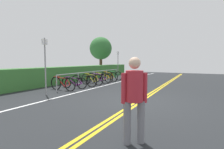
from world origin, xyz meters
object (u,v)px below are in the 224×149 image
(bicycle_1, at_px, (74,83))
(bicycle_5, at_px, (103,77))
(sign_post_near, at_px, (45,61))
(tree_mid, at_px, (101,49))
(pedestrian, at_px, (134,95))
(bicycle_6, at_px, (109,76))
(bicycle_3, at_px, (92,79))
(bicycle_2, at_px, (84,81))
(bicycle_7, at_px, (114,76))
(sign_post_far, at_px, (118,62))
(bike_rack, at_px, (94,74))
(bicycle_0, at_px, (63,84))
(bicycle_4, at_px, (98,78))

(bicycle_1, xyz_separation_m, bicycle_5, (3.18, 0.01, 0.02))
(sign_post_near, xyz_separation_m, tree_mid, (11.14, 3.84, 1.41))
(bicycle_1, relative_size, pedestrian, 1.06)
(bicycle_6, bearing_deg, pedestrian, -149.00)
(bicycle_1, relative_size, bicycle_6, 1.02)
(bicycle_1, xyz_separation_m, bicycle_3, (1.63, -0.12, 0.04))
(bicycle_3, height_order, bicycle_5, bicycle_3)
(bicycle_2, height_order, bicycle_7, bicycle_7)
(bicycle_3, bearing_deg, sign_post_far, 0.93)
(bike_rack, height_order, tree_mid, tree_mid)
(pedestrian, bearing_deg, bicycle_3, 39.50)
(sign_post_far, height_order, tree_mid, tree_mid)
(sign_post_near, height_order, sign_post_far, sign_post_near)
(sign_post_near, distance_m, sign_post_far, 7.83)
(bicycle_0, height_order, bicycle_6, bicycle_0)
(bicycle_5, bearing_deg, sign_post_far, -1.33)
(bicycle_1, xyz_separation_m, sign_post_near, (-2.15, -0.18, 1.20))
(bicycle_6, bearing_deg, bicycle_3, -179.26)
(bicycle_5, distance_m, pedestrian, 9.46)
(bicycle_3, height_order, tree_mid, tree_mid)
(bicycle_0, distance_m, bicycle_1, 0.82)
(bicycle_1, relative_size, bicycle_5, 0.96)
(bicycle_4, height_order, tree_mid, tree_mid)
(sign_post_near, bearing_deg, sign_post_far, 0.97)
(bike_rack, relative_size, sign_post_far, 2.85)
(bicycle_4, bearing_deg, bicycle_7, 2.97)
(bicycle_0, relative_size, bicycle_3, 1.01)
(bicycle_7, bearing_deg, bicycle_4, -177.03)
(bicycle_2, bearing_deg, bicycle_1, 173.10)
(pedestrian, bearing_deg, bicycle_7, 28.80)
(bicycle_3, xyz_separation_m, tree_mid, (7.36, 3.77, 2.57))
(bike_rack, bearing_deg, pedestrian, -141.69)
(bicycle_6, distance_m, bicycle_7, 0.90)
(bicycle_6, relative_size, bicycle_7, 1.01)
(bicycle_5, xyz_separation_m, tree_mid, (5.82, 3.65, 2.59))
(bike_rack, distance_m, bicycle_6, 2.04)
(bicycle_6, distance_m, pedestrian, 10.12)
(bicycle_6, bearing_deg, bicycle_2, -179.82)
(sign_post_near, bearing_deg, bicycle_3, 1.01)
(bike_rack, bearing_deg, sign_post_far, -0.10)
(bicycle_2, relative_size, pedestrian, 1.10)
(sign_post_near, bearing_deg, bicycle_2, 1.70)
(bike_rack, xyz_separation_m, pedestrian, (-6.63, -5.24, 0.27))
(bicycle_2, bearing_deg, bike_rack, 2.45)
(bicycle_2, relative_size, bicycle_7, 1.06)
(bicycle_0, bearing_deg, bicycle_7, -1.01)
(bicycle_2, xyz_separation_m, sign_post_near, (-2.95, -0.09, 1.17))
(bicycle_4, distance_m, bicycle_6, 1.68)
(bicycle_0, height_order, bicycle_3, bicycle_3)
(bicycle_2, height_order, bicycle_5, bicycle_2)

